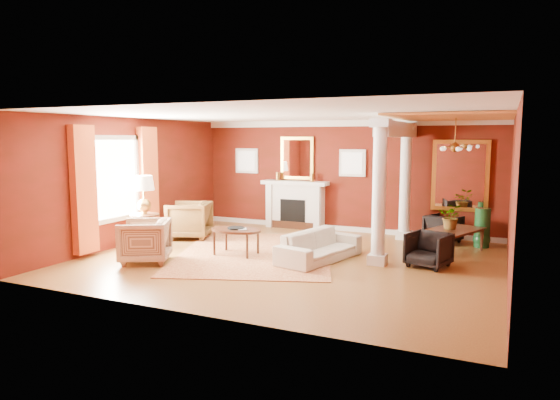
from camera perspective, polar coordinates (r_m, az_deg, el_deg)
The scene contains 27 objects.
ground at distance 10.18m, azimuth 1.26°, elevation -6.76°, with size 8.00×8.00×0.00m, color brown.
room_shell at distance 9.89m, azimuth 1.29°, elevation 4.66°, with size 8.04×7.04×2.92m.
fireplace at distance 13.56m, azimuth 1.72°, elevation -0.52°, with size 1.85×0.42×1.29m.
overmantel_mirror at distance 13.58m, azimuth 1.96°, elevation 4.80°, with size 0.95×0.07×1.15m.
flank_window_left at distance 14.26m, azimuth -3.81°, elevation 4.50°, with size 0.70×0.07×0.70m.
flank_window_right at distance 13.09m, azimuth 8.28°, elevation 4.21°, with size 0.70×0.07×0.70m.
left_window at distance 11.56m, azimuth -18.02°, elevation 1.71°, with size 0.21×2.55×2.60m.
column_front at distance 9.70m, azimuth 11.27°, elevation 0.98°, with size 0.36×0.36×2.80m.
column_back at distance 12.33m, azimuth 14.13°, elevation 2.17°, with size 0.36×0.36×2.80m.
header_beam at distance 11.21m, azimuth 13.30°, elevation 7.83°, with size 0.30×3.20×0.32m, color silver.
amber_ceiling at distance 10.90m, azimuth 19.19°, elevation 8.98°, with size 2.30×3.40×0.04m, color #D8883F.
dining_mirror at distance 12.62m, azimuth 19.89°, elevation 2.63°, with size 1.30×0.07×1.70m.
chandelier at distance 10.94m, azimuth 19.35°, elevation 5.70°, with size 0.60×0.62×0.75m.
crown_trim at distance 13.15m, azimuth 7.29°, elevation 8.69°, with size 8.00×0.08×0.16m, color silver.
base_trim at distance 13.35m, azimuth 7.11°, elevation -3.23°, with size 8.00×0.08×0.12m, color silver.
rug at distance 10.70m, azimuth -2.79°, elevation -6.03°, with size 3.14×4.19×0.02m, color maroon.
sofa at distance 10.00m, azimuth 4.56°, elevation -4.71°, with size 2.02×0.59×0.79m, color beige.
armchair_leopard at distance 12.37m, azimuth -10.34°, elevation -2.07°, with size 0.96×0.90×0.99m, color black.
armchair_stripe at distance 10.19m, azimuth -15.21°, elevation -4.31°, with size 0.91×0.85×0.94m, color tan.
coffee_table at distance 10.46m, azimuth -5.04°, elevation -3.55°, with size 1.11×1.11×0.56m.
coffee_book at distance 10.34m, azimuth -4.84°, elevation -2.73°, with size 0.18×0.02×0.24m, color #32180D.
side_table at distance 11.50m, azimuth -15.29°, elevation 0.16°, with size 0.65×0.65×1.61m.
dining_table at distance 11.21m, azimuth 19.27°, elevation -3.73°, with size 1.47×0.52×0.82m, color #32180D.
dining_chair_near at distance 9.90m, azimuth 16.62°, elevation -5.28°, with size 0.71×0.67×0.73m, color black.
dining_chair_far at distance 12.33m, azimuth 18.17°, elevation -2.98°, with size 0.70×0.65×0.72m, color black.
green_urn at distance 12.10m, azimuth 22.08°, elevation -3.37°, with size 0.37×0.37×0.89m.
potted_plant at distance 11.12m, azimuth 19.06°, elevation -0.56°, with size 0.49×0.55×0.43m, color #26591E.
Camera 1 is at (3.88, -9.09, 2.43)m, focal length 32.00 mm.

